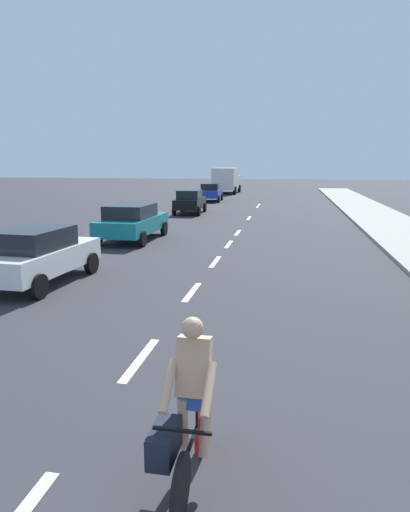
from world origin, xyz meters
TOP-DOWN VIEW (x-y plane):
  - ground_plane at (0.00, 20.00)m, footprint 160.00×160.00m
  - lane_stripe_2 at (0.00, 7.65)m, footprint 0.16×1.80m
  - lane_stripe_3 at (0.00, 11.89)m, footprint 0.16×1.80m
  - lane_stripe_4 at (0.00, 15.69)m, footprint 0.16×1.80m
  - lane_stripe_5 at (0.00, 19.17)m, footprint 0.16×1.80m
  - lane_stripe_6 at (0.00, 22.48)m, footprint 0.16×1.80m
  - lane_stripe_7 at (0.00, 28.56)m, footprint 0.16×1.80m
  - lane_stripe_8 at (0.00, 36.34)m, footprint 0.16×1.80m
  - lane_stripe_9 at (0.00, 37.72)m, footprint 0.16×1.80m
  - cyclist at (1.48, 4.77)m, footprint 0.62×1.71m
  - parked_car_white at (-4.36, 11.96)m, footprint 2.06×4.14m
  - parked_car_teal at (-4.27, 19.46)m, footprint 2.14×4.57m
  - parked_car_black at (-4.11, 30.42)m, footprint 1.90×3.88m
  - parked_car_blue at (-4.45, 40.64)m, footprint 2.01×4.08m
  - delivery_truck at (-4.59, 51.66)m, footprint 2.74×6.27m

SIDE VIEW (x-z plane):
  - ground_plane at x=0.00m, z-range 0.00..0.00m
  - lane_stripe_2 at x=0.00m, z-range 0.00..0.01m
  - lane_stripe_3 at x=0.00m, z-range 0.00..0.01m
  - lane_stripe_4 at x=0.00m, z-range 0.00..0.01m
  - lane_stripe_5 at x=0.00m, z-range 0.00..0.01m
  - lane_stripe_6 at x=0.00m, z-range 0.00..0.01m
  - lane_stripe_7 at x=0.00m, z-range 0.00..0.01m
  - lane_stripe_8 at x=0.00m, z-range 0.00..0.01m
  - lane_stripe_9 at x=0.00m, z-range 0.00..0.01m
  - cyclist at x=1.48m, z-range -0.08..1.74m
  - parked_car_black at x=-4.11m, z-range 0.05..1.62m
  - parked_car_blue at x=-4.45m, z-range 0.05..1.62m
  - parked_car_white at x=-4.36m, z-range 0.05..1.62m
  - parked_car_teal at x=-4.27m, z-range 0.06..1.63m
  - delivery_truck at x=-4.59m, z-range 0.10..2.90m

